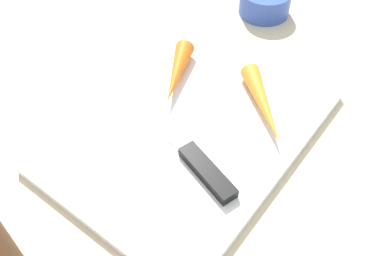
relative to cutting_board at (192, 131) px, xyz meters
name	(u,v)px	position (x,y,z in m)	size (l,w,h in m)	color
ground_plane	(192,134)	(0.00, 0.00, -0.01)	(1.40, 1.40, 0.00)	#C6B793
cutting_board	(192,131)	(0.00, 0.00, 0.00)	(0.36, 0.26, 0.01)	white
knife	(201,165)	(-0.04, -0.05, 0.01)	(0.08, 0.20, 0.01)	#B7B7BC
carrot_long	(264,105)	(0.08, -0.06, 0.02)	(0.03, 0.03, 0.14)	orange
carrot_short	(177,73)	(0.06, 0.07, 0.02)	(0.03, 0.03, 0.12)	orange
small_bowl	(265,2)	(0.30, 0.07, 0.02)	(0.09, 0.09, 0.04)	#3351B2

